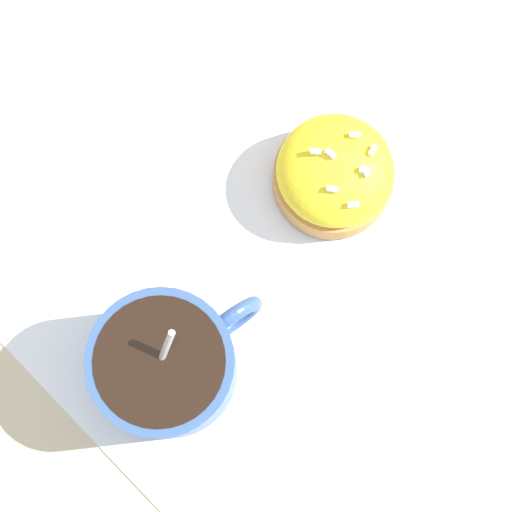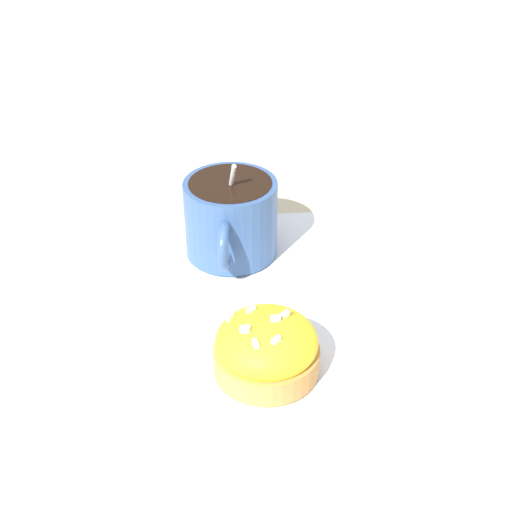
# 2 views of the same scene
# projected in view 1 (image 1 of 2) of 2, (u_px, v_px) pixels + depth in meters

# --- Properties ---
(ground_plane) EXTENTS (3.00, 3.00, 0.00)m
(ground_plane) POSITION_uv_depth(u_px,v_px,m) (256.00, 278.00, 0.56)
(ground_plane) COLOR #C6B793
(paper_napkin) EXTENTS (0.30, 0.29, 0.00)m
(paper_napkin) POSITION_uv_depth(u_px,v_px,m) (256.00, 277.00, 0.56)
(paper_napkin) COLOR white
(paper_napkin) RESTS_ON ground_plane
(coffee_cup) EXTENTS (0.11, 0.08, 0.10)m
(coffee_cup) POSITION_uv_depth(u_px,v_px,m) (167.00, 365.00, 0.51)
(coffee_cup) COLOR #335184
(coffee_cup) RESTS_ON paper_napkin
(frosted_pastry) EXTENTS (0.08, 0.08, 0.05)m
(frosted_pastry) POSITION_uv_depth(u_px,v_px,m) (334.00, 173.00, 0.55)
(frosted_pastry) COLOR #C18442
(frosted_pastry) RESTS_ON paper_napkin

